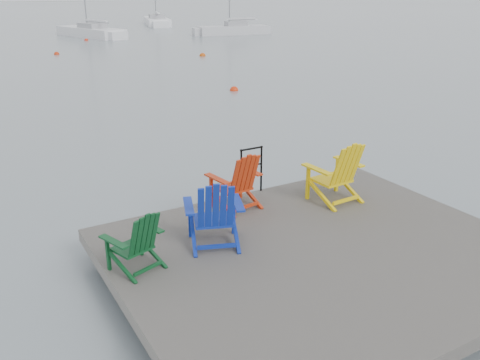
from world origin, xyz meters
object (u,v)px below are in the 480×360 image
sailboat_far (233,31)px  buoy_d (86,40)px  buoy_b (57,54)px  buoy_c (203,56)px  chair_yellow (338,171)px  buoy_a (234,91)px  chair_blue (214,212)px  sailboat_mid (157,22)px  sailboat_near (91,33)px  chair_red (238,180)px  chair_green (137,240)px  handrail (251,166)px

sailboat_far → buoy_d: sailboat_far is taller
buoy_b → buoy_c: bearing=-34.8°
chair_yellow → sailboat_far: 42.06m
sailboat_far → buoy_a: bearing=159.7°
chair_blue → sailboat_mid: sailboat_mid is taller
buoy_b → buoy_d: bearing=64.6°
sailboat_near → buoy_a: bearing=-108.0°
chair_red → sailboat_near: bearing=71.2°
chair_red → sailboat_near: (8.17, 41.41, -0.67)m
chair_yellow → sailboat_mid: bearing=68.7°
sailboat_near → chair_red: bearing=-116.3°
sailboat_far → buoy_a: size_ratio=25.28×
chair_yellow → sailboat_far: bearing=60.0°
sailboat_far → buoy_a: sailboat_far is taller
sailboat_near → buoy_c: (2.62, -17.91, -0.36)m
sailboat_mid → buoy_d: 20.03m
chair_green → sailboat_far: size_ratio=0.09×
chair_red → sailboat_far: size_ratio=0.11×
sailboat_far → buoy_c: sailboat_far is taller
chair_green → buoy_d: 40.24m
sailboat_near → chair_green: bearing=-118.9°
chair_yellow → sailboat_near: (6.47, 42.05, -0.72)m
sailboat_near → buoy_b: 13.44m
buoy_a → chair_blue: bearing=-120.5°
chair_green → buoy_d: (9.14, 39.18, -0.95)m
handrail → sailboat_mid: sailboat_mid is taller
sailboat_mid → buoy_c: sailboat_mid is taller
chair_red → sailboat_near: sailboat_near is taller
chair_blue → sailboat_mid: 58.42m
chair_green → sailboat_near: bearing=57.6°
chair_green → chair_blue: chair_blue is taller
sailboat_mid → sailboat_far: sailboat_mid is taller
chair_yellow → sailboat_near: sailboat_near is taller
chair_blue → chair_yellow: (2.70, 0.41, 0.03)m
chair_blue → sailboat_mid: size_ratio=0.08×
buoy_c → chair_red: bearing=-114.7°
chair_yellow → buoy_a: 13.60m
handrail → sailboat_near: size_ratio=0.07×
chair_red → chair_blue: bearing=-141.2°
chair_blue → sailboat_mid: bearing=90.2°
chair_blue → chair_green: bearing=-155.1°
chair_yellow → sailboat_near: size_ratio=0.10×
buoy_b → buoy_c: buoy_c is taller
sailboat_near → sailboat_far: sailboat_near is taller
handrail → sailboat_far: bearing=61.2°
sailboat_far → buoy_d: (-13.73, 1.13, -0.36)m
sailboat_near → sailboat_far: (12.46, -4.50, 0.00)m
chair_red → buoy_d: chair_red is taller
sailboat_near → buoy_c: sailboat_near is taller
buoy_a → sailboat_near: bearing=87.1°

